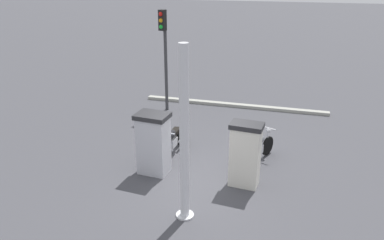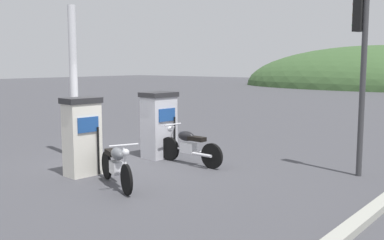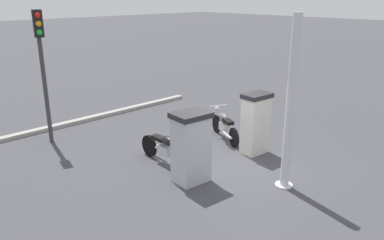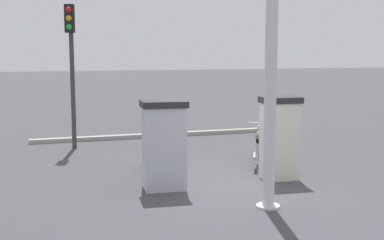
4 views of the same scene
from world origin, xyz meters
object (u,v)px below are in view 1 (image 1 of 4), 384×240
Objects in this scene: canopy_support_pole at (184,141)px; motorcycle_far_pump at (173,141)px; fuel_pump_far at (153,143)px; roadside_traffic_light at (164,44)px; motorcycle_near_pump at (257,148)px; fuel_pump_near at (245,154)px.

motorcycle_far_pump is at bearing 23.37° from canopy_support_pole.
roadside_traffic_light is at bearing 15.52° from fuel_pump_far.
motorcycle_near_pump is 0.89× the size of motorcycle_far_pump.
fuel_pump_near is 1.34m from motorcycle_near_pump.
motorcycle_near_pump is 0.45× the size of canopy_support_pole.
roadside_traffic_light is at bearing 49.24° from motorcycle_near_pump.
fuel_pump_far is 1.19m from motorcycle_far_pump.
canopy_support_pole is at bearing -140.93° from fuel_pump_far.
motorcycle_far_pump is 0.51× the size of canopy_support_pole.
roadside_traffic_light is (4.60, 1.28, 1.73)m from fuel_pump_far.
fuel_pump_far is at bearing 90.00° from fuel_pump_near.
roadside_traffic_light is at bearing 22.76° from canopy_support_pole.
canopy_support_pole is at bearing -156.63° from motorcycle_far_pump.
fuel_pump_far is 0.44× the size of roadside_traffic_light.
fuel_pump_near is at bearing -141.23° from roadside_traffic_light.
motorcycle_near_pump is at bearing -130.76° from roadside_traffic_light.
canopy_support_pole is at bearing 157.06° from motorcycle_near_pump.
canopy_support_pole is at bearing 147.35° from fuel_pump_near.
canopy_support_pole reaches higher than roadside_traffic_light.
fuel_pump_near is 6.15m from roadside_traffic_light.
roadside_traffic_light is 6.84m from canopy_support_pole.
canopy_support_pole reaches higher than motorcycle_near_pump.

